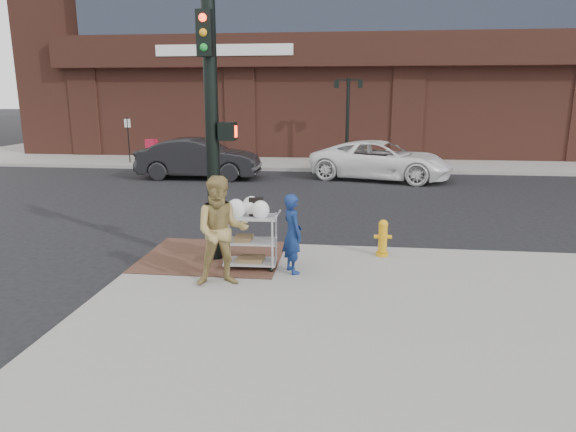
# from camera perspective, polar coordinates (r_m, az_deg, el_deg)

# --- Properties ---
(ground) EXTENTS (220.00, 220.00, 0.00)m
(ground) POSITION_cam_1_polar(r_m,az_deg,el_deg) (9.74, -6.25, -7.08)
(ground) COLOR black
(ground) RESTS_ON ground
(sidewalk_far) EXTENTS (65.00, 36.00, 0.15)m
(sidewalk_far) POSITION_cam_1_polar(r_m,az_deg,el_deg) (42.31, 21.18, 7.96)
(sidewalk_far) COLOR gray
(sidewalk_far) RESTS_ON ground
(brick_curb_ramp) EXTENTS (2.80, 2.40, 0.01)m
(brick_curb_ramp) POSITION_cam_1_polar(r_m,az_deg,el_deg) (10.65, -8.35, -4.44)
(brick_curb_ramp) COLOR brown
(brick_curb_ramp) RESTS_ON sidewalk_near
(lamp_post) EXTENTS (1.32, 0.22, 4.00)m
(lamp_post) POSITION_cam_1_polar(r_m,az_deg,el_deg) (24.89, 6.65, 11.49)
(lamp_post) COLOR black
(lamp_post) RESTS_ON sidewalk_far
(parking_sign) EXTENTS (0.05, 0.05, 2.20)m
(parking_sign) POSITION_cam_1_polar(r_m,az_deg,el_deg) (26.22, -17.30, 8.07)
(parking_sign) COLOR black
(parking_sign) RESTS_ON sidewalk_far
(traffic_signal_pole) EXTENTS (0.61, 0.51, 5.00)m
(traffic_signal_pole) POSITION_cam_1_polar(r_m,az_deg,el_deg) (10.01, -8.36, 10.04)
(traffic_signal_pole) COLOR black
(traffic_signal_pole) RESTS_ON sidewalk_near
(woman_blue) EXTENTS (0.58, 0.65, 1.49)m
(woman_blue) POSITION_cam_1_polar(r_m,az_deg,el_deg) (9.43, 0.49, -1.96)
(woman_blue) COLOR navy
(woman_blue) RESTS_ON sidewalk_near
(pedestrian_tan) EXTENTS (1.09, 0.94, 1.91)m
(pedestrian_tan) POSITION_cam_1_polar(r_m,az_deg,el_deg) (8.84, -7.39, -1.69)
(pedestrian_tan) COLOR #9C8449
(pedestrian_tan) RESTS_ON sidewalk_near
(sedan_dark) EXTENTS (5.03, 1.88, 1.64)m
(sedan_dark) POSITION_cam_1_polar(r_m,az_deg,el_deg) (21.55, -9.86, 6.31)
(sedan_dark) COLOR black
(sedan_dark) RESTS_ON ground
(minivan_white) EXTENTS (6.12, 3.98, 1.57)m
(minivan_white) POSITION_cam_1_polar(r_m,az_deg,el_deg) (21.32, 10.32, 6.12)
(minivan_white) COLOR white
(minivan_white) RESTS_ON ground
(utility_cart) EXTENTS (1.01, 0.60, 1.37)m
(utility_cart) POSITION_cam_1_polar(r_m,az_deg,el_deg) (9.73, -4.23, -2.27)
(utility_cart) COLOR #A5A5AA
(utility_cart) RESTS_ON sidewalk_near
(fire_hydrant) EXTENTS (0.36, 0.25, 0.76)m
(fire_hydrant) POSITION_cam_1_polar(r_m,az_deg,el_deg) (10.67, 10.49, -2.35)
(fire_hydrant) COLOR orange
(fire_hydrant) RESTS_ON sidewalk_near
(newsbox_red) EXTENTS (0.52, 0.48, 1.12)m
(newsbox_red) POSITION_cam_1_polar(r_m,az_deg,el_deg) (26.12, -14.88, 7.02)
(newsbox_red) COLOR #AC132F
(newsbox_red) RESTS_ON sidewalk_far
(newsbox_yellow) EXTENTS (0.52, 0.50, 0.96)m
(newsbox_yellow) POSITION_cam_1_polar(r_m,az_deg,el_deg) (25.41, -12.13, 6.81)
(newsbox_yellow) COLOR gold
(newsbox_yellow) RESTS_ON sidewalk_far
(newsbox_blue) EXTENTS (0.53, 0.51, 1.00)m
(newsbox_blue) POSITION_cam_1_polar(r_m,az_deg,el_deg) (24.92, -10.71, 6.81)
(newsbox_blue) COLOR #193DA6
(newsbox_blue) RESTS_ON sidewalk_far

